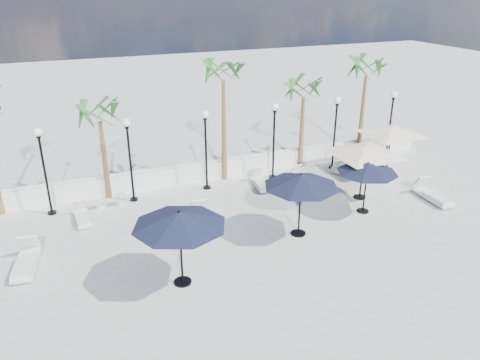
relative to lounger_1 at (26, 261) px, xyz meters
name	(u,v)px	position (x,y,z in m)	size (l,w,h in m)	color
ground	(264,256)	(7.94, -2.44, -0.27)	(100.00, 100.00, 0.00)	#A9A8A3
balustrade	(200,172)	(7.94, 5.06, 0.20)	(26.00, 0.30, 1.01)	silver
lamppost_1	(43,159)	(0.94, 4.06, 2.22)	(0.36, 0.36, 3.84)	black
lamppost_2	(129,149)	(4.44, 4.06, 2.22)	(0.36, 0.36, 3.84)	black
lamppost_3	(206,139)	(7.94, 4.06, 2.22)	(0.36, 0.36, 3.84)	black
lamppost_4	(274,130)	(11.44, 4.06, 2.22)	(0.36, 0.36, 3.84)	black
lamppost_5	(336,123)	(14.94, 4.06, 2.22)	(0.36, 0.36, 3.84)	black
lamppost_6	(391,116)	(18.44, 4.06, 2.22)	(0.36, 0.36, 3.84)	black
palm_1	(100,118)	(3.44, 4.86, 3.48)	(2.60, 2.60, 4.70)	brown
palm_2	(223,77)	(9.14, 4.86, 4.84)	(2.60, 2.60, 6.10)	brown
palm_3	(304,94)	(13.44, 4.86, 3.68)	(2.60, 2.60, 4.90)	brown
palm_4	(366,73)	(17.14, 4.86, 4.46)	(2.60, 2.60, 5.70)	brown
lounger_1	(26,261)	(0.00, 0.00, 0.00)	(1.02, 2.24, 0.81)	silver
lounger_2	(203,219)	(6.64, 0.67, -0.02)	(0.84, 2.08, 0.76)	silver
lounger_3	(82,216)	(2.10, 2.87, -0.05)	(0.66, 1.78, 0.66)	silver
lounger_4	(305,177)	(12.72, 3.07, -0.06)	(0.98, 1.74, 0.62)	silver
lounger_5	(261,182)	(10.41, 3.27, -0.03)	(0.86, 1.94, 0.70)	silver
lounger_6	(433,195)	(17.00, -1.06, 0.00)	(0.80, 2.20, 0.81)	silver
lounger_7	(349,172)	(15.10, 2.77, -0.04)	(1.26, 1.89, 0.68)	silver
side_table_0	(100,203)	(2.92, 3.76, 0.00)	(0.46, 0.46, 0.45)	silver
side_table_1	(121,199)	(3.82, 3.76, 0.04)	(0.53, 0.53, 0.52)	silver
side_table_2	(384,173)	(16.50, 1.81, 0.05)	(0.55, 0.55, 0.53)	silver
parasol_navy_left	(179,219)	(4.78, -2.87, 2.10)	(3.05, 3.05, 2.69)	black
parasol_navy_mid	(301,181)	(9.88, -1.47, 2.01)	(2.90, 2.90, 2.60)	black
parasol_navy_right	(368,168)	(13.40, -0.81, 1.76)	(2.57, 2.57, 2.31)	black
parasol_cream_sq_a	(365,146)	(14.11, 0.41, 2.22)	(5.48, 5.48, 2.69)	black
parasol_cream_sq_b	(392,127)	(17.19, 2.43, 2.19)	(5.32, 5.32, 2.67)	black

